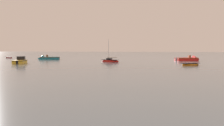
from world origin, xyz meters
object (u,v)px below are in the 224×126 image
(motorboat_moored_0, at_px, (21,62))
(sailboat_moored_0, at_px, (110,61))
(motorboat_moored_1, at_px, (190,60))
(motorboat_moored_2, at_px, (47,58))
(rowboat_moored_4, at_px, (190,65))
(rowboat_moored_3, at_px, (9,58))

(motorboat_moored_0, height_order, sailboat_moored_0, sailboat_moored_0)
(motorboat_moored_0, bearing_deg, motorboat_moored_1, -81.82)
(sailboat_moored_0, distance_m, motorboat_moored_2, 24.99)
(motorboat_moored_0, distance_m, rowboat_moored_4, 34.36)
(motorboat_moored_0, relative_size, sailboat_moored_0, 1.06)
(motorboat_moored_1, xyz_separation_m, rowboat_moored_3, (-60.28, -5.73, -0.18))
(motorboat_moored_2, bearing_deg, rowboat_moored_4, 134.07)
(rowboat_moored_3, bearing_deg, motorboat_moored_1, -168.55)
(motorboat_moored_1, height_order, rowboat_moored_3, motorboat_moored_1)
(sailboat_moored_0, bearing_deg, rowboat_moored_4, 177.44)
(motorboat_moored_2, bearing_deg, motorboat_moored_1, 161.07)
(motorboat_moored_2, xyz_separation_m, rowboat_moored_3, (-20.17, 3.47, -0.16))
(motorboat_moored_1, relative_size, motorboat_moored_2, 1.01)
(sailboat_moored_0, height_order, motorboat_moored_2, sailboat_moored_0)
(motorboat_moored_0, height_order, motorboat_moored_1, motorboat_moored_0)
(motorboat_moored_0, relative_size, rowboat_moored_4, 1.52)
(sailboat_moored_0, relative_size, rowboat_moored_4, 1.43)
(motorboat_moored_1, height_order, motorboat_moored_2, motorboat_moored_1)
(motorboat_moored_2, height_order, rowboat_moored_3, motorboat_moored_2)
(motorboat_moored_2, height_order, rowboat_moored_4, motorboat_moored_2)
(motorboat_moored_1, bearing_deg, motorboat_moored_2, 155.08)
(motorboat_moored_0, xyz_separation_m, rowboat_moored_4, (33.35, 8.28, -0.17))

